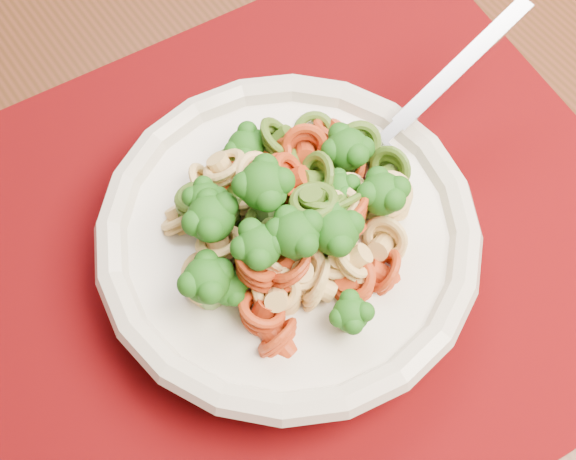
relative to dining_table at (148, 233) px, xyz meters
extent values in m
cube|color=#532F1B|center=(0.49, -0.09, -0.61)|extent=(4.00, 4.00, 0.01)
cube|color=#4F2516|center=(0.00, 0.00, 0.09)|extent=(1.45, 1.17, 0.04)
cube|color=#560503|center=(0.07, -0.10, 0.11)|extent=(0.57, 0.49, 0.00)
cylinder|color=silver|center=(0.09, -0.10, 0.12)|extent=(0.10, 0.10, 0.01)
cylinder|color=silver|center=(0.09, -0.10, 0.13)|extent=(0.21, 0.21, 0.03)
torus|color=silver|center=(0.09, -0.10, 0.15)|extent=(0.23, 0.23, 0.02)
camera|label=1|loc=(0.03, -0.31, 0.58)|focal=50.00mm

